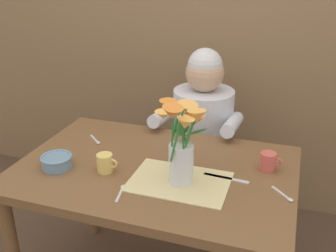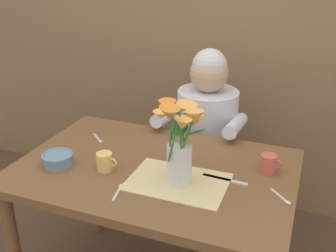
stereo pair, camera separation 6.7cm
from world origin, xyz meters
name	(u,v)px [view 1 (the left image)]	position (x,y,z in m)	size (l,w,h in m)	color
wood_panel_backdrop	(213,14)	(0.00, 1.05, 1.25)	(4.00, 0.10, 2.50)	brown
dining_table	(155,186)	(0.00, 0.00, 0.64)	(1.20, 0.80, 0.74)	brown
seated_person	(202,146)	(0.06, 0.62, 0.56)	(0.45, 0.47, 1.14)	#4C4C56
striped_placemat	(179,182)	(0.14, -0.09, 0.74)	(0.40, 0.28, 0.01)	beige
flower_vase	(182,140)	(0.15, -0.08, 0.93)	(0.23, 0.30, 0.37)	silver
ceramic_bowl	(57,161)	(-0.40, -0.14, 0.77)	(0.14, 0.14, 0.06)	#6689A8
dinner_knife	(226,178)	(0.31, 0.00, 0.74)	(0.19, 0.02, 0.01)	silver
tea_cup	(105,163)	(-0.19, -0.10, 0.78)	(0.09, 0.07, 0.08)	#E5C666
coffee_cup	(268,162)	(0.47, 0.13, 0.78)	(0.09, 0.07, 0.08)	#CC564C
spoon_0	(96,141)	(-0.36, 0.15, 0.74)	(0.10, 0.09, 0.01)	silver
spoon_1	(121,190)	(-0.06, -0.22, 0.74)	(0.04, 0.12, 0.01)	silver
spoon_2	(285,196)	(0.55, -0.06, 0.74)	(0.09, 0.10, 0.01)	silver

